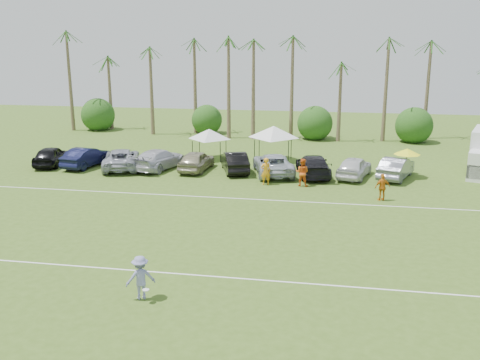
# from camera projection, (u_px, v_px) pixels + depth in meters

# --- Properties ---
(ground) EXTENTS (120.00, 120.00, 0.00)m
(ground) POSITION_uv_depth(u_px,v_px,m) (131.00, 291.00, 22.06)
(ground) COLOR #3C591A
(ground) RESTS_ON ground
(field_lines) EXTENTS (80.00, 12.10, 0.01)m
(field_lines) POSITION_uv_depth(u_px,v_px,m) (184.00, 227.00, 29.68)
(field_lines) COLOR white
(field_lines) RESTS_ON ground
(palm_tree_0) EXTENTS (2.40, 2.40, 8.90)m
(palm_tree_0) POSITION_uv_depth(u_px,v_px,m) (66.00, 64.00, 60.09)
(palm_tree_0) COLOR brown
(palm_tree_0) RESTS_ON ground
(palm_tree_1) EXTENTS (2.40, 2.40, 9.90)m
(palm_tree_1) POSITION_uv_depth(u_px,v_px,m) (108.00, 57.00, 59.03)
(palm_tree_1) COLOR brown
(palm_tree_1) RESTS_ON ground
(palm_tree_2) EXTENTS (2.40, 2.40, 10.90)m
(palm_tree_2) POSITION_uv_depth(u_px,v_px,m) (151.00, 49.00, 57.97)
(palm_tree_2) COLOR brown
(palm_tree_2) RESTS_ON ground
(palm_tree_3) EXTENTS (2.40, 2.40, 11.90)m
(palm_tree_3) POSITION_uv_depth(u_px,v_px,m) (186.00, 41.00, 57.08)
(palm_tree_3) COLOR brown
(palm_tree_3) RESTS_ON ground
(palm_tree_4) EXTENTS (2.40, 2.40, 8.90)m
(palm_tree_4) POSITION_uv_depth(u_px,v_px,m) (223.00, 66.00, 57.06)
(palm_tree_4) COLOR brown
(palm_tree_4) RESTS_ON ground
(palm_tree_5) EXTENTS (2.40, 2.40, 9.90)m
(palm_tree_5) POSITION_uv_depth(u_px,v_px,m) (260.00, 57.00, 56.17)
(palm_tree_5) COLOR brown
(palm_tree_5) RESTS_ON ground
(palm_tree_6) EXTENTS (2.40, 2.40, 10.90)m
(palm_tree_6) POSITION_uv_depth(u_px,v_px,m) (298.00, 49.00, 55.28)
(palm_tree_6) COLOR brown
(palm_tree_6) RESTS_ON ground
(palm_tree_7) EXTENTS (2.40, 2.40, 11.90)m
(palm_tree_7) POSITION_uv_depth(u_px,v_px,m) (338.00, 41.00, 54.39)
(palm_tree_7) COLOR brown
(palm_tree_7) RESTS_ON ground
(palm_tree_8) EXTENTS (2.40, 2.40, 8.90)m
(palm_tree_8) POSITION_uv_depth(u_px,v_px,m) (387.00, 67.00, 54.20)
(palm_tree_8) COLOR brown
(palm_tree_8) RESTS_ON ground
(palm_tree_9) EXTENTS (2.40, 2.40, 9.90)m
(palm_tree_9) POSITION_uv_depth(u_px,v_px,m) (439.00, 58.00, 53.14)
(palm_tree_9) COLOR brown
(palm_tree_9) RESTS_ON ground
(bush_tree_0) EXTENTS (4.00, 4.00, 4.00)m
(bush_tree_0) POSITION_uv_depth(u_px,v_px,m) (99.00, 114.00, 61.97)
(bush_tree_0) COLOR brown
(bush_tree_0) RESTS_ON ground
(bush_tree_1) EXTENTS (4.00, 4.00, 4.00)m
(bush_tree_1) POSITION_uv_depth(u_px,v_px,m) (208.00, 117.00, 59.78)
(bush_tree_1) COLOR brown
(bush_tree_1) RESTS_ON ground
(bush_tree_2) EXTENTS (4.00, 4.00, 4.00)m
(bush_tree_2) POSITION_uv_depth(u_px,v_px,m) (316.00, 120.00, 57.76)
(bush_tree_2) COLOR brown
(bush_tree_2) RESTS_ON ground
(bush_tree_3) EXTENTS (4.00, 4.00, 4.00)m
(bush_tree_3) POSITION_uv_depth(u_px,v_px,m) (412.00, 122.00, 56.08)
(bush_tree_3) COLOR brown
(bush_tree_3) RESTS_ON ground
(sideline_player_a) EXTENTS (0.85, 0.72, 1.98)m
(sideline_player_a) POSITION_uv_depth(u_px,v_px,m) (266.00, 171.00, 38.25)
(sideline_player_a) COLOR orange
(sideline_player_a) RESTS_ON ground
(sideline_player_b) EXTENTS (1.08, 0.91, 1.99)m
(sideline_player_b) POSITION_uv_depth(u_px,v_px,m) (302.00, 172.00, 37.90)
(sideline_player_b) COLOR #DF5B18
(sideline_player_b) RESTS_ON ground
(sideline_player_c) EXTENTS (1.13, 0.79, 1.78)m
(sideline_player_c) POSITION_uv_depth(u_px,v_px,m) (382.00, 187.00, 34.45)
(sideline_player_c) COLOR orange
(sideline_player_c) RESTS_ON ground
(canopy_tent_left) EXTENTS (3.80, 3.80, 3.08)m
(canopy_tent_left) POSITION_uv_depth(u_px,v_px,m) (209.00, 129.00, 46.29)
(canopy_tent_left) COLOR black
(canopy_tent_left) RESTS_ON ground
(canopy_tent_right) EXTENTS (4.38, 4.38, 3.55)m
(canopy_tent_right) POSITION_uv_depth(u_px,v_px,m) (274.00, 126.00, 45.35)
(canopy_tent_right) COLOR black
(canopy_tent_right) RESTS_ON ground
(market_umbrella) EXTENTS (1.99, 1.99, 2.21)m
(market_umbrella) POSITION_uv_depth(u_px,v_px,m) (407.00, 152.00, 40.10)
(market_umbrella) COLOR black
(market_umbrella) RESTS_ON ground
(frisbee_player) EXTENTS (1.35, 1.16, 1.82)m
(frisbee_player) POSITION_uv_depth(u_px,v_px,m) (140.00, 278.00, 21.24)
(frisbee_player) COLOR #7D80B2
(frisbee_player) RESTS_ON ground
(parked_car_0) EXTENTS (2.71, 5.00, 1.61)m
(parked_car_0) POSITION_uv_depth(u_px,v_px,m) (51.00, 156.00, 44.27)
(parked_car_0) COLOR black
(parked_car_0) RESTS_ON ground
(parked_car_1) EXTENTS (2.50, 5.11, 1.61)m
(parked_car_1) POSITION_uv_depth(u_px,v_px,m) (86.00, 157.00, 43.81)
(parked_car_1) COLOR #0F1233
(parked_car_1) RESTS_ON ground
(parked_car_2) EXTENTS (4.34, 6.35, 1.61)m
(parked_car_2) POSITION_uv_depth(u_px,v_px,m) (121.00, 159.00, 43.19)
(parked_car_2) COLOR #9A9DA9
(parked_car_2) RESTS_ON ground
(parked_car_3) EXTENTS (3.69, 5.96, 1.61)m
(parked_car_3) POSITION_uv_depth(u_px,v_px,m) (159.00, 159.00, 43.04)
(parked_car_3) COLOR #BABAC3
(parked_car_3) RESTS_ON ground
(parked_car_4) EXTENTS (2.26, 4.87, 1.61)m
(parked_car_4) POSITION_uv_depth(u_px,v_px,m) (196.00, 161.00, 42.52)
(parked_car_4) COLOR gray
(parked_car_4) RESTS_ON ground
(parked_car_5) EXTENTS (3.19, 5.18, 1.61)m
(parked_car_5) POSITION_uv_depth(u_px,v_px,m) (235.00, 162.00, 42.13)
(parked_car_5) COLOR black
(parked_car_5) RESTS_ON ground
(parked_car_6) EXTENTS (4.09, 6.30, 1.61)m
(parked_car_6) POSITION_uv_depth(u_px,v_px,m) (273.00, 164.00, 41.33)
(parked_car_6) COLOR #ACB4BC
(parked_car_6) RESTS_ON ground
(parked_car_7) EXTENTS (3.19, 5.86, 1.61)m
(parked_car_7) POSITION_uv_depth(u_px,v_px,m) (313.00, 165.00, 40.85)
(parked_car_7) COLOR black
(parked_car_7) RESTS_ON ground
(parked_car_8) EXTENTS (3.11, 5.07, 1.61)m
(parked_car_8) POSITION_uv_depth(u_px,v_px,m) (354.00, 167.00, 40.33)
(parked_car_8) COLOR silver
(parked_car_8) RESTS_ON ground
(parked_car_9) EXTENTS (3.28, 5.18, 1.61)m
(parked_car_9) POSITION_uv_depth(u_px,v_px,m) (396.00, 168.00, 40.10)
(parked_car_9) COLOR slate
(parked_car_9) RESTS_ON ground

